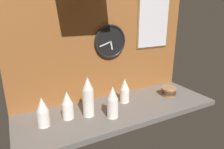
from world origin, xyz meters
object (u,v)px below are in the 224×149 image
(cup_stack_center_left, at_px, (88,97))
(cup_stack_center_right, at_px, (124,90))
(menu_board, at_px, (154,15))
(bowl_stack_far_right, at_px, (169,91))
(cup_stack_center, at_px, (113,102))
(cup_stack_left, at_px, (67,105))
(wall_clock, at_px, (110,42))
(cup_stack_far_left, at_px, (43,112))

(cup_stack_center_left, xyz_separation_m, cup_stack_center_right, (0.35, 0.08, -0.05))
(menu_board, bearing_deg, bowl_stack_far_right, -85.19)
(cup_stack_center_left, height_order, cup_stack_center, cup_stack_center_left)
(cup_stack_left, bearing_deg, wall_clock, 25.08)
(menu_board, bearing_deg, cup_stack_center_left, -161.60)
(cup_stack_far_left, height_order, wall_clock, wall_clock)
(cup_stack_left, bearing_deg, bowl_stack_far_right, -1.79)
(cup_stack_far_left, xyz_separation_m, cup_stack_center_left, (0.32, -0.01, 0.05))
(cup_stack_left, relative_size, cup_stack_center_right, 1.00)
(wall_clock, height_order, menu_board, menu_board)
(cup_stack_left, distance_m, menu_board, 1.11)
(cup_stack_far_left, relative_size, bowl_stack_far_right, 1.53)
(cup_stack_far_left, xyz_separation_m, cup_stack_center, (0.47, -0.12, 0.02))
(cup_stack_center, distance_m, wall_clock, 0.54)
(cup_stack_center_left, height_order, bowl_stack_far_right, cup_stack_center_left)
(cup_stack_left, xyz_separation_m, cup_stack_center, (0.29, -0.13, 0.02))
(cup_stack_left, xyz_separation_m, wall_clock, (0.45, 0.21, 0.39))
(cup_stack_far_left, relative_size, cup_stack_center_right, 1.00)
(cup_stack_far_left, xyz_separation_m, cup_stack_left, (0.17, 0.02, 0.00))
(cup_stack_center_right, bearing_deg, cup_stack_left, -174.97)
(cup_stack_center_left, relative_size, wall_clock, 1.05)
(cup_stack_left, relative_size, bowl_stack_far_right, 1.53)
(cup_stack_center, height_order, wall_clock, wall_clock)
(wall_clock, bearing_deg, cup_stack_center_right, -74.27)
(cup_stack_far_left, bearing_deg, cup_stack_center_right, 5.26)
(cup_stack_left, xyz_separation_m, menu_board, (0.91, 0.22, 0.60))
(cup_stack_center_left, bearing_deg, cup_stack_center, -34.97)
(cup_stack_center, bearing_deg, wall_clock, 65.15)
(cup_stack_center_left, bearing_deg, wall_clock, 38.52)
(cup_stack_far_left, bearing_deg, cup_stack_center, -14.05)
(cup_stack_far_left, relative_size, menu_board, 0.34)
(cup_stack_left, relative_size, cup_stack_center_left, 0.69)
(cup_stack_left, distance_m, cup_stack_center, 0.32)
(cup_stack_center_right, relative_size, wall_clock, 0.73)
(bowl_stack_far_right, bearing_deg, cup_stack_far_left, 179.42)
(cup_stack_center, relative_size, bowl_stack_far_right, 1.76)
(cup_stack_far_left, distance_m, menu_board, 1.26)
(menu_board, bearing_deg, cup_stack_left, -166.31)
(cup_stack_left, relative_size, menu_board, 0.34)
(cup_stack_center_right, height_order, menu_board, menu_board)
(wall_clock, relative_size, menu_board, 0.47)
(menu_board, bearing_deg, cup_stack_center_right, -156.49)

